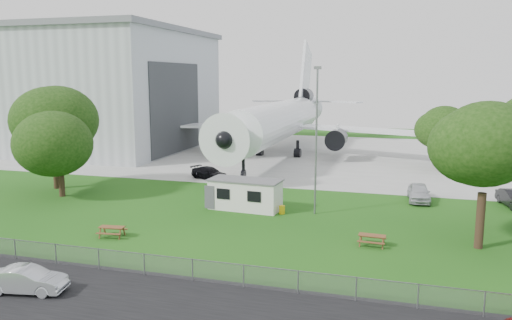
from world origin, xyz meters
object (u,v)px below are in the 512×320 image
(picnic_east, at_px, (372,246))
(site_cabin, at_px, (245,194))
(picnic_west, at_px, (112,237))
(airliner, at_px, (280,119))
(car_centre_sedan, at_px, (27,280))
(hangar, at_px, (66,88))

(picnic_east, bearing_deg, site_cabin, 152.43)
(site_cabin, xyz_separation_m, picnic_west, (-6.84, -9.93, -1.31))
(airliner, bearing_deg, picnic_east, -67.30)
(car_centre_sedan, bearing_deg, site_cabin, -27.66)
(site_cabin, distance_m, picnic_west, 12.13)
(hangar, xyz_separation_m, picnic_east, (51.23, -36.61, -9.41))
(airliner, bearing_deg, car_centre_sedan, -92.10)
(site_cabin, bearing_deg, hangar, 143.26)
(picnic_west, bearing_deg, car_centre_sedan, -92.03)
(airliner, xyz_separation_m, picnic_west, (-2.66, -39.77, -5.27))
(picnic_east, bearing_deg, car_centre_sedan, -139.89)
(airliner, bearing_deg, site_cabin, -82.01)
(airliner, distance_m, site_cabin, 30.39)
(airliner, relative_size, picnic_east, 26.52)
(airliner, relative_size, site_cabin, 6.97)
(airliner, height_order, picnic_east, airliner)
(picnic_west, height_order, picnic_east, same)
(picnic_west, relative_size, car_centre_sedan, 0.43)
(car_centre_sedan, bearing_deg, picnic_west, -5.32)
(hangar, relative_size, car_centre_sedan, 10.30)
(hangar, bearing_deg, airliner, -0.22)
(picnic_east, bearing_deg, airliner, 116.06)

